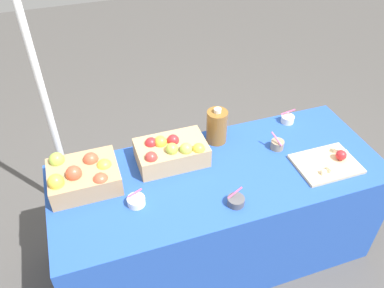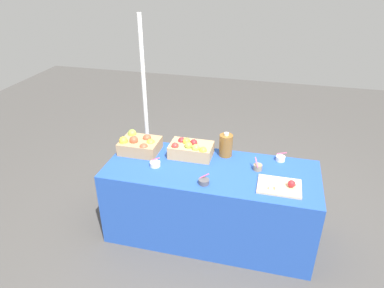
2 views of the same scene
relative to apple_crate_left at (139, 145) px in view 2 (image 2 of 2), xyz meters
name	(u,v)px [view 2 (image 2 of 2)]	position (x,y,z in m)	size (l,w,h in m)	color
ground_plane	(209,232)	(0.74, -0.14, -0.81)	(10.00, 10.00, 0.00)	#474442
table	(210,202)	(0.74, -0.14, -0.44)	(1.90, 0.76, 0.74)	#234CAD
apple_crate_left	(139,145)	(0.00, 0.00, 0.00)	(0.37, 0.29, 0.18)	tan
apple_crate_middle	(191,149)	(0.50, 0.04, 0.00)	(0.40, 0.25, 0.17)	tan
cutting_board_front	(281,186)	(1.35, -0.28, -0.06)	(0.35, 0.27, 0.08)	#D1B284
sample_bowl_near	(258,167)	(1.14, -0.06, -0.05)	(0.08, 0.09, 0.11)	gray
sample_bowl_mid	(281,158)	(1.33, 0.16, -0.05)	(0.09, 0.08, 0.09)	silver
sample_bowl_far	(204,181)	(0.72, -0.39, -0.05)	(0.09, 0.09, 0.10)	#4C4C51
sample_bowl_extra	(155,164)	(0.24, -0.22, -0.05)	(0.09, 0.09, 0.09)	silver
cider_jug	(226,145)	(0.82, 0.13, 0.03)	(0.13, 0.13, 0.24)	brown
tent_pole	(145,108)	(-0.13, 0.52, 0.16)	(0.04, 0.04, 1.95)	white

